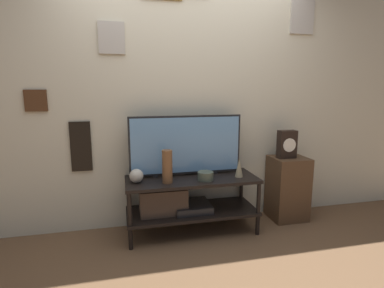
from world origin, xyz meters
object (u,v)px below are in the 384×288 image
Objects in this scene: vase_round_glass at (136,176)px; vase_slim_bronze at (239,168)px; vase_tall_ceramic at (167,166)px; vase_wide_bowl at (205,176)px; mantel_clock at (287,144)px; television at (186,145)px.

vase_round_glass is 0.69× the size of vase_slim_bronze.
vase_tall_ceramic is (-0.73, -0.03, 0.06)m from vase_slim_bronze.
vase_slim_bronze is 0.36m from vase_wide_bowl.
vase_tall_ceramic reaches higher than vase_round_glass.
mantel_clock reaches higher than vase_round_glass.
vase_wide_bowl is 0.99m from mantel_clock.
television is at bearing 125.16° from vase_wide_bowl.
vase_slim_bronze reaches higher than vase_round_glass.
mantel_clock is at bearing 6.53° from vase_tall_ceramic.
vase_round_glass is 0.86× the size of vase_wide_bowl.
vase_round_glass is 0.44× the size of mantel_clock.
television is at bearing 42.13° from vase_tall_ceramic.
vase_slim_bronze is 0.61× the size of vase_tall_ceramic.
television is 7.44× the size of vase_wide_bowl.
television is at bearing 160.80° from vase_slim_bronze.
vase_slim_bronze is 0.73m from vase_tall_ceramic.
vase_round_glass is at bearing 166.82° from vase_tall_ceramic.
mantel_clock is at bearing 9.40° from vase_wide_bowl.
television is at bearing 14.99° from vase_round_glass.
vase_round_glass is (-0.50, -0.14, -0.25)m from television.
vase_wide_bowl is at bearing -54.84° from television.
vase_slim_bronze is 1.24× the size of vase_wide_bowl.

